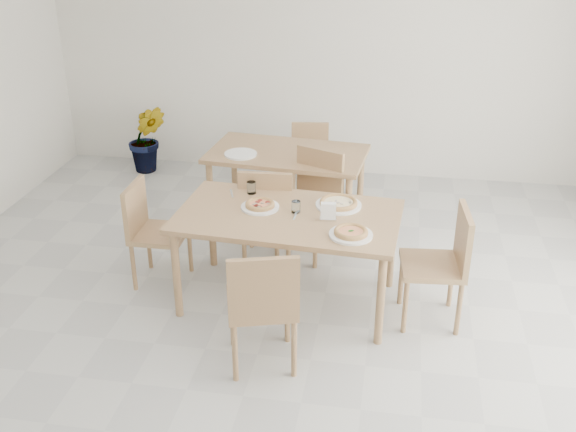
% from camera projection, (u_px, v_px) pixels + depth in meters
% --- Properties ---
extents(main_table, '(1.71, 1.04, 0.75)m').
position_uv_depth(main_table, '(288.00, 223.00, 5.03)').
color(main_table, '#A37B54').
rests_on(main_table, ground).
extents(chair_south, '(0.56, 0.56, 0.91)m').
position_uv_depth(chair_south, '(263.00, 302.00, 4.33)').
color(chair_south, tan).
rests_on(chair_south, ground).
extents(chair_north, '(0.59, 0.59, 0.92)m').
position_uv_depth(chair_north, '(313.00, 195.00, 5.85)').
color(chair_north, tan).
rests_on(chair_north, ground).
extents(chair_west, '(0.42, 0.42, 0.85)m').
position_uv_depth(chair_west, '(150.00, 226.00, 5.39)').
color(chair_west, tan).
rests_on(chair_west, ground).
extents(chair_east, '(0.48, 0.48, 0.90)m').
position_uv_depth(chair_east, '(445.00, 258.00, 4.86)').
color(chair_east, tan).
rests_on(chair_east, ground).
extents(plate_margherita, '(0.31, 0.31, 0.02)m').
position_uv_depth(plate_margherita, '(351.00, 235.00, 4.68)').
color(plate_margherita, white).
rests_on(plate_margherita, main_table).
extents(plate_mushroom, '(0.35, 0.35, 0.02)m').
position_uv_depth(plate_mushroom, '(338.00, 205.00, 5.12)').
color(plate_mushroom, white).
rests_on(plate_mushroom, main_table).
extents(plate_pepperoni, '(0.29, 0.29, 0.02)m').
position_uv_depth(plate_pepperoni, '(260.00, 207.00, 5.08)').
color(plate_pepperoni, white).
rests_on(plate_pepperoni, main_table).
extents(pizza_margherita, '(0.27, 0.27, 0.03)m').
position_uv_depth(pizza_margherita, '(351.00, 232.00, 4.67)').
color(pizza_margherita, tan).
rests_on(pizza_margherita, plate_margherita).
extents(pizza_mushroom, '(0.38, 0.38, 0.03)m').
position_uv_depth(pizza_mushroom, '(339.00, 202.00, 5.11)').
color(pizza_mushroom, tan).
rests_on(pizza_mushroom, plate_mushroom).
extents(pizza_pepperoni, '(0.29, 0.29, 0.03)m').
position_uv_depth(pizza_pepperoni, '(260.00, 204.00, 5.07)').
color(pizza_pepperoni, tan).
rests_on(pizza_pepperoni, plate_pepperoni).
extents(tumbler_a, '(0.07, 0.07, 0.09)m').
position_uv_depth(tumbler_a, '(296.00, 207.00, 5.00)').
color(tumbler_a, white).
rests_on(tumbler_a, main_table).
extents(tumbler_b, '(0.07, 0.07, 0.10)m').
position_uv_depth(tumbler_b, '(251.00, 188.00, 5.32)').
color(tumbler_b, white).
rests_on(tumbler_b, main_table).
extents(napkin_holder, '(0.13, 0.07, 0.14)m').
position_uv_depth(napkin_holder, '(328.00, 212.00, 4.88)').
color(napkin_holder, silver).
rests_on(napkin_holder, main_table).
extents(fork_a, '(0.02, 0.19, 0.01)m').
position_uv_depth(fork_a, '(296.00, 215.00, 4.98)').
color(fork_a, silver).
rests_on(fork_a, main_table).
extents(fork_b, '(0.07, 0.16, 0.01)m').
position_uv_depth(fork_b, '(232.00, 193.00, 5.33)').
color(fork_b, silver).
rests_on(fork_b, main_table).
extents(second_table, '(1.50, 0.94, 0.75)m').
position_uv_depth(second_table, '(287.00, 161.00, 6.23)').
color(second_table, tan).
rests_on(second_table, ground).
extents(chair_back_s, '(0.46, 0.46, 0.89)m').
position_uv_depth(chair_back_s, '(267.00, 209.00, 5.62)').
color(chair_back_s, tan).
rests_on(chair_back_s, ground).
extents(chair_back_n, '(0.42, 0.42, 0.77)m').
position_uv_depth(chair_back_n, '(310.00, 156.00, 6.95)').
color(chair_back_n, tan).
rests_on(chair_back_n, ground).
extents(plate_empty, '(0.30, 0.30, 0.02)m').
position_uv_depth(plate_empty, '(241.00, 154.00, 6.11)').
color(plate_empty, white).
rests_on(plate_empty, second_table).
extents(potted_plant, '(0.51, 0.45, 0.78)m').
position_uv_depth(potted_plant, '(147.00, 139.00, 7.61)').
color(potted_plant, '#247222').
rests_on(potted_plant, ground).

